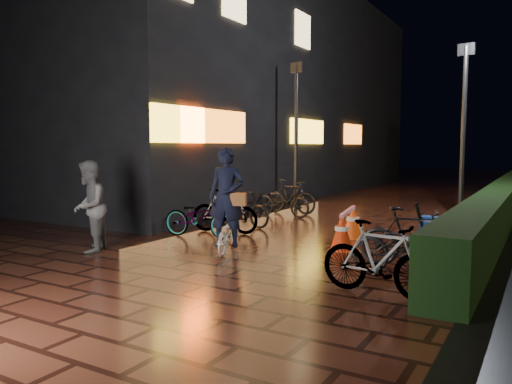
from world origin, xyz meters
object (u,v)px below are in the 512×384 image
Objects in this scene: bystander_person at (89,206)px; cart_assembly at (430,226)px; cyclist at (228,214)px; traffic_barrier at (348,227)px.

cart_assembly is (5.75, 3.41, -0.39)m from bystander_person.
cyclist is 3.99m from cart_assembly.
cyclist reaches higher than traffic_barrier.
cyclist reaches higher than cart_assembly.
bystander_person is 6.70m from cart_assembly.
traffic_barrier is at bearing -176.29° from cart_assembly.
cart_assembly is at bearing 3.71° from traffic_barrier.
bystander_person is at bearing -141.04° from traffic_barrier.
bystander_person is 2.71m from cyclist.
bystander_person is 1.81× the size of cart_assembly.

